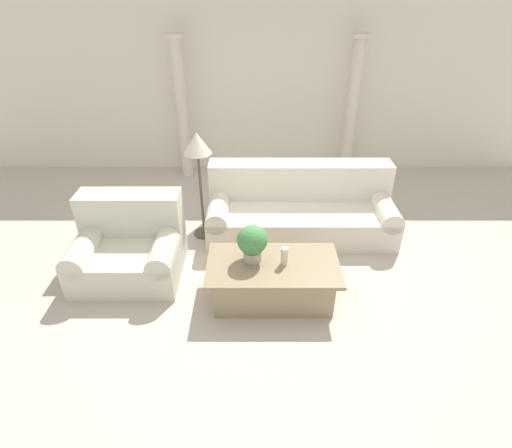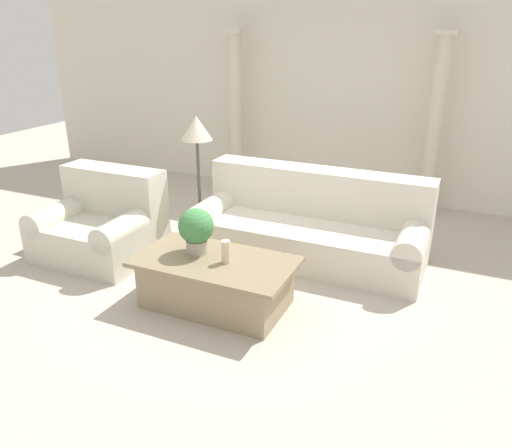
{
  "view_description": "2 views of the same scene",
  "coord_description": "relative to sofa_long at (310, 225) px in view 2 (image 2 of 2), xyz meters",
  "views": [
    {
      "loc": [
        -0.06,
        -3.82,
        3.02
      ],
      "look_at": [
        -0.05,
        0.04,
        0.63
      ],
      "focal_mm": 28.0,
      "sensor_mm": 36.0,
      "label": 1
    },
    {
      "loc": [
        2.07,
        -3.9,
        2.36
      ],
      "look_at": [
        0.33,
        -0.06,
        0.67
      ],
      "focal_mm": 35.0,
      "sensor_mm": 36.0,
      "label": 2
    }
  ],
  "objects": [
    {
      "name": "ground_plane",
      "position": [
        -0.53,
        -0.9,
        -0.35
      ],
      "size": [
        16.0,
        16.0,
        0.0
      ],
      "primitive_type": "plane",
      "color": "#BCB2A3"
    },
    {
      "name": "wall_back",
      "position": [
        -0.53,
        2.22,
        1.25
      ],
      "size": [
        10.0,
        0.06,
        3.2
      ],
      "color": "silver",
      "rests_on": "ground_plane"
    },
    {
      "name": "sofa_long",
      "position": [
        0.0,
        0.0,
        0.0
      ],
      "size": [
        2.47,
        0.99,
        0.91
      ],
      "color": "beige",
      "rests_on": "ground_plane"
    },
    {
      "name": "loveseat",
      "position": [
        -2.08,
        -0.9,
        0.01
      ],
      "size": [
        1.19,
        0.99,
        0.91
      ],
      "color": "beige",
      "rests_on": "ground_plane"
    },
    {
      "name": "coffee_table",
      "position": [
        -0.42,
        -1.37,
        -0.12
      ],
      "size": [
        1.4,
        0.77,
        0.45
      ],
      "color": "#998466",
      "rests_on": "ground_plane"
    },
    {
      "name": "potted_plant",
      "position": [
        -0.64,
        -1.3,
        0.33
      ],
      "size": [
        0.32,
        0.32,
        0.42
      ],
      "color": "#B2A893",
      "rests_on": "coffee_table"
    },
    {
      "name": "pillar_candle",
      "position": [
        -0.3,
        -1.38,
        0.2
      ],
      "size": [
        0.08,
        0.08,
        0.2
      ],
      "color": "beige",
      "rests_on": "coffee_table"
    },
    {
      "name": "floor_lamp",
      "position": [
        -1.31,
        -0.11,
        0.85
      ],
      "size": [
        0.34,
        0.34,
        1.44
      ],
      "color": "#4C473D",
      "rests_on": "ground_plane"
    },
    {
      "name": "column_left",
      "position": [
        -1.82,
        1.86,
        0.83
      ],
      "size": [
        0.27,
        0.27,
        2.31
      ],
      "color": "beige",
      "rests_on": "ground_plane"
    },
    {
      "name": "column_right",
      "position": [
        0.98,
        1.86,
        0.83
      ],
      "size": [
        0.27,
        0.27,
        2.31
      ],
      "color": "beige",
      "rests_on": "ground_plane"
    }
  ]
}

